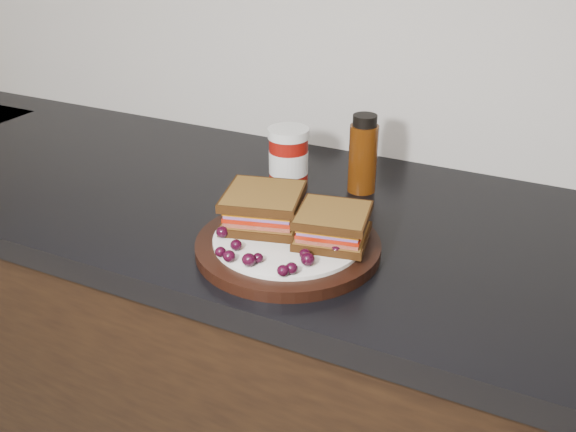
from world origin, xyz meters
name	(u,v)px	position (x,y,z in m)	size (l,w,h in m)	color
base_cabinets	(285,411)	(0.00, 1.70, 0.43)	(3.96, 0.58, 0.86)	black
countertop	(284,217)	(0.00, 1.70, 0.88)	(3.98, 0.60, 0.04)	black
plate	(288,246)	(0.07, 1.57, 0.91)	(0.28, 0.28, 0.02)	black
sandwich_left	(264,208)	(0.02, 1.59, 0.95)	(0.12, 0.12, 0.05)	brown
sandwich_right	(333,226)	(0.14, 1.59, 0.95)	(0.10, 0.10, 0.05)	brown
grape_0	(222,232)	(-0.01, 1.52, 0.93)	(0.02, 0.02, 0.02)	black
grape_1	(236,245)	(0.02, 1.50, 0.93)	(0.02, 0.02, 0.02)	black
grape_2	(221,252)	(0.01, 1.47, 0.93)	(0.02, 0.02, 0.01)	black
grape_3	(229,256)	(0.03, 1.47, 0.93)	(0.02, 0.02, 0.02)	black
grape_4	(249,260)	(0.06, 1.47, 0.93)	(0.02, 0.02, 0.02)	black
grape_5	(258,258)	(0.07, 1.48, 0.93)	(0.02, 0.02, 0.01)	black
grape_6	(283,271)	(0.12, 1.47, 0.93)	(0.02, 0.02, 0.02)	black
grape_7	(292,268)	(0.12, 1.48, 0.93)	(0.02, 0.02, 0.02)	black
grape_8	(308,259)	(0.13, 1.51, 0.93)	(0.02, 0.02, 0.02)	black
grape_9	(305,254)	(0.12, 1.52, 0.93)	(0.02, 0.02, 0.02)	black
grape_10	(336,250)	(0.16, 1.55, 0.93)	(0.02, 0.02, 0.02)	black
grape_11	(328,245)	(0.14, 1.55, 0.93)	(0.02, 0.02, 0.02)	black
grape_12	(339,238)	(0.15, 1.58, 0.93)	(0.02, 0.02, 0.02)	black
grape_13	(340,231)	(0.14, 1.60, 0.93)	(0.02, 0.02, 0.02)	black
grape_14	(279,212)	(0.03, 1.62, 0.93)	(0.02, 0.02, 0.01)	black
grape_15	(267,219)	(0.03, 1.59, 0.93)	(0.02, 0.02, 0.02)	black
grape_16	(250,213)	(-0.01, 1.60, 0.93)	(0.02, 0.02, 0.02)	black
grape_17	(245,221)	(0.00, 1.56, 0.93)	(0.02, 0.02, 0.02)	black
grape_18	(227,227)	(-0.02, 1.54, 0.93)	(0.02, 0.02, 0.02)	black
grape_19	(271,214)	(0.02, 1.61, 0.93)	(0.02, 0.02, 0.02)	black
grape_20	(265,220)	(0.02, 1.58, 0.93)	(0.02, 0.02, 0.02)	black
grape_21	(249,224)	(0.01, 1.56, 0.93)	(0.02, 0.02, 0.02)	black
condiment_jar	(288,158)	(-0.03, 1.79, 0.96)	(0.08, 0.08, 0.11)	maroon
oil_bottle	(363,154)	(0.10, 1.82, 0.97)	(0.05, 0.05, 0.14)	#441E06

